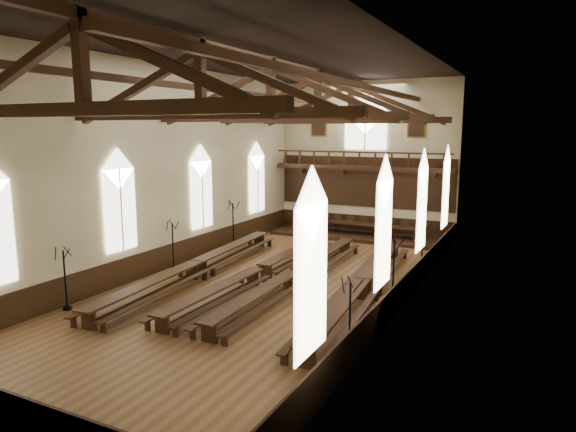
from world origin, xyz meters
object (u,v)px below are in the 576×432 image
at_px(dais, 359,236).
at_px(candelabrum_right_far, 422,256).
at_px(refectory_row_c, 295,274).
at_px(refectory_row_a, 196,265).
at_px(candelabrum_right_mid, 393,283).
at_px(candelabrum_left_mid, 173,255).
at_px(candelabrum_left_far, 233,233).
at_px(refectory_row_b, 260,270).
at_px(candelabrum_right_near, 350,330).
at_px(refectory_row_d, 362,283).
at_px(candelabrum_left_near, 66,291).
at_px(high_table, 359,225).

height_order(dais, candelabrum_right_far, candelabrum_right_far).
bearing_deg(refectory_row_c, candelabrum_right_far, 47.02).
bearing_deg(refectory_row_a, candelabrum_right_mid, 2.25).
xyz_separation_m(candelabrum_left_mid, candelabrum_left_far, (-0.00, 5.51, 0.09)).
relative_size(refectory_row_b, candelabrum_left_far, 5.11).
bearing_deg(candelabrum_right_near, refectory_row_a, 153.27).
relative_size(refectory_row_a, candelabrum_right_mid, 5.25).
relative_size(candelabrum_left_far, candelabrum_right_near, 1.14).
distance_m(candelabrum_left_far, candelabrum_right_mid, 12.46).
distance_m(refectory_row_b, dais, 11.31).
distance_m(candelabrum_right_near, candelabrum_right_far, 10.42).
height_order(dais, candelabrum_left_mid, candelabrum_left_mid).
distance_m(refectory_row_d, candelabrum_right_mid, 1.49).
xyz_separation_m(refectory_row_b, candelabrum_right_far, (6.26, 5.06, 0.22)).
bearing_deg(dais, candelabrum_right_near, -72.31).
distance_m(candelabrum_left_mid, candelabrum_right_far, 12.26).
bearing_deg(refectory_row_b, dais, 85.14).
relative_size(refectory_row_c, candelabrum_right_far, 5.84).
relative_size(dais, candelabrum_right_far, 4.63).
xyz_separation_m(dais, candelabrum_right_near, (5.30, -16.62, 0.64)).
xyz_separation_m(refectory_row_d, candelabrum_left_near, (-9.68, -6.61, 0.18)).
bearing_deg(candelabrum_left_mid, candelabrum_left_far, 90.00).
relative_size(refectory_row_d, candelabrum_right_near, 6.06).
distance_m(high_table, candelabrum_right_near, 17.45).
bearing_deg(candelabrum_right_mid, refectory_row_c, 174.20).
bearing_deg(candelabrum_right_mid, candelabrum_left_mid, 179.19).
relative_size(refectory_row_a, refectory_row_d, 1.00).
bearing_deg(refectory_row_c, candelabrum_right_near, -50.54).
distance_m(high_table, candelabrum_left_near, 18.74).
distance_m(refectory_row_b, candelabrum_left_near, 8.15).
xyz_separation_m(candelabrum_left_far, candelabrum_right_far, (11.10, -0.32, -0.10)).
distance_m(refectory_row_d, high_table, 11.86).
xyz_separation_m(refectory_row_b, candelabrum_left_mid, (-4.84, -0.14, 0.22)).
xyz_separation_m(refectory_row_b, candelabrum_left_near, (-4.84, -6.56, 0.22)).
relative_size(high_table, candelabrum_left_far, 2.83).
bearing_deg(refectory_row_a, refectory_row_b, 12.15).
relative_size(refectory_row_c, high_table, 1.82).
bearing_deg(high_table, refectory_row_d, -70.86).
bearing_deg(refectory_row_a, refectory_row_c, 9.86).
bearing_deg(candelabrum_left_mid, candelabrum_right_near, -25.22).
distance_m(dais, candelabrum_right_near, 17.46).
bearing_deg(high_table, candelabrum_left_far, -134.57).
relative_size(refectory_row_b, high_table, 1.80).
relative_size(candelabrum_left_mid, candelabrum_right_far, 1.01).
relative_size(refectory_row_c, candelabrum_right_mid, 5.09).
height_order(refectory_row_d, candelabrum_left_far, candelabrum_left_far).
relative_size(candelabrum_left_near, candelabrum_right_mid, 0.88).
distance_m(refectory_row_c, high_table, 11.12).
bearing_deg(candelabrum_left_far, refectory_row_c, -38.50).
relative_size(refectory_row_a, candelabrum_left_far, 5.33).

